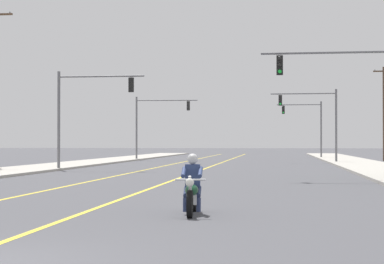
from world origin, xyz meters
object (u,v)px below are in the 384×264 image
Objects in this scene: traffic_signal_near_right at (351,89)px; utility_pole_right_far at (384,112)px; traffic_signal_mid_left at (155,117)px; traffic_signal_mid_right at (317,114)px; motorcycle_with_rider at (192,190)px; traffic_signal_near_left at (84,104)px; traffic_signal_far_right at (308,121)px.

utility_pole_right_far is (6.52, 34.30, 0.41)m from traffic_signal_near_right.
traffic_signal_mid_right is at bearing -27.28° from traffic_signal_mid_left.
motorcycle_with_rider is at bearing -108.67° from traffic_signal_near_right.
traffic_signal_far_right is at bearing 66.18° from traffic_signal_near_left.
motorcycle_with_rider is 61.17m from traffic_signal_far_right.
motorcycle_with_rider is 43.66m from traffic_signal_mid_right.
traffic_signal_mid_left is (-9.88, 51.03, 3.58)m from motorcycle_with_rider.
utility_pole_right_far is (21.77, -0.84, 0.40)m from traffic_signal_mid_left.
motorcycle_with_rider is at bearing -97.03° from traffic_signal_mid_right.
traffic_signal_mid_left is at bearing 89.74° from traffic_signal_near_left.
utility_pole_right_far is (11.89, 50.19, 3.98)m from motorcycle_with_rider.
traffic_signal_far_right is at bearing 89.83° from traffic_signal_mid_right.
traffic_signal_near_left is 1.00× the size of traffic_signal_far_right.
traffic_signal_far_right is at bearing 121.47° from utility_pole_right_far.
motorcycle_with_rider is 51.73m from utility_pole_right_far.
utility_pole_right_far reaches higher than traffic_signal_far_right.
utility_pole_right_far reaches higher than traffic_signal_mid_right.
motorcycle_with_rider is 0.35× the size of traffic_signal_near_left.
traffic_signal_near_right is 1.00× the size of traffic_signal_mid_right.
traffic_signal_mid_left is 18.13m from traffic_signal_far_right.
utility_pole_right_far is (6.51, -10.64, 0.47)m from traffic_signal_far_right.
traffic_signal_mid_left is at bearing 100.96° from motorcycle_with_rider.
traffic_signal_far_right is (0.01, 44.95, -0.06)m from traffic_signal_near_right.
motorcycle_with_rider is 0.35× the size of traffic_signal_near_right.
traffic_signal_near_left reaches higher than motorcycle_with_rider.
traffic_signal_near_left is 0.71× the size of utility_pole_right_far.
traffic_signal_near_left is at bearing -131.75° from traffic_signal_mid_right.
traffic_signal_far_right is (15.37, 34.80, -0.04)m from traffic_signal_near_left.
traffic_signal_far_right is at bearing 32.73° from traffic_signal_mid_left.
traffic_signal_mid_right is (5.32, 43.19, 3.55)m from motorcycle_with_rider.
traffic_signal_near_right is 1.00× the size of traffic_signal_mid_left.
traffic_signal_far_right is at bearing 89.99° from traffic_signal_near_right.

